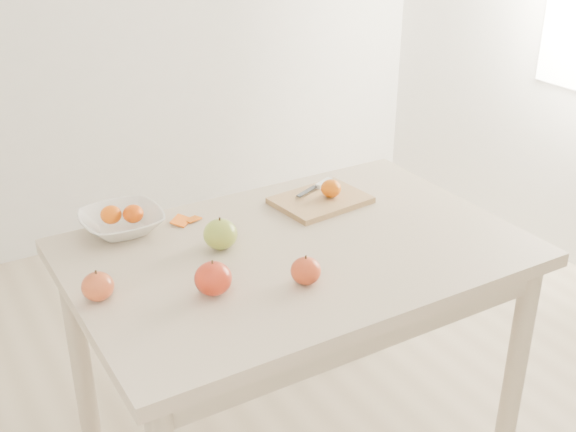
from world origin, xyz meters
TOP-DOWN VIEW (x-y plane):
  - table at (0.00, 0.00)m, footprint 1.20×0.80m
  - cutting_board at (0.21, 0.20)m, footprint 0.29×0.23m
  - board_tangerine at (0.24, 0.19)m, footprint 0.06×0.06m
  - fruit_bowl at (-0.38, 0.33)m, footprint 0.23×0.23m
  - bowl_tangerine_near at (-0.40, 0.34)m, footprint 0.06×0.06m
  - bowl_tangerine_far at (-0.35, 0.31)m, footprint 0.06×0.06m
  - orange_peel_a at (-0.21, 0.29)m, footprint 0.07×0.07m
  - orange_peel_b at (-0.18, 0.29)m, footprint 0.05×0.04m
  - paring_knife at (0.25, 0.27)m, footprint 0.16×0.08m
  - apple_green at (-0.18, 0.10)m, footprint 0.09×0.09m
  - apple_red_e at (-0.08, -0.17)m, footprint 0.08×0.08m
  - apple_red_d at (-0.54, 0.01)m, footprint 0.08×0.08m
  - apple_red_c at (-0.30, -0.10)m, footprint 0.09×0.09m

SIDE VIEW (x-z plane):
  - table at x=0.00m, z-range 0.28..1.03m
  - orange_peel_a at x=-0.21m, z-range 0.75..0.76m
  - orange_peel_b at x=-0.18m, z-range 0.75..0.76m
  - cutting_board at x=0.21m, z-range 0.75..0.77m
  - paring_knife at x=0.25m, z-range 0.77..0.78m
  - fruit_bowl at x=-0.38m, z-range 0.75..0.81m
  - apple_red_e at x=-0.08m, z-range 0.75..0.82m
  - apple_red_d at x=-0.54m, z-range 0.75..0.82m
  - apple_red_c at x=-0.30m, z-range 0.75..0.83m
  - apple_green at x=-0.18m, z-range 0.75..0.83m
  - board_tangerine at x=0.24m, z-range 0.77..0.82m
  - bowl_tangerine_far at x=-0.35m, z-range 0.78..0.83m
  - bowl_tangerine_near at x=-0.40m, z-range 0.78..0.83m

